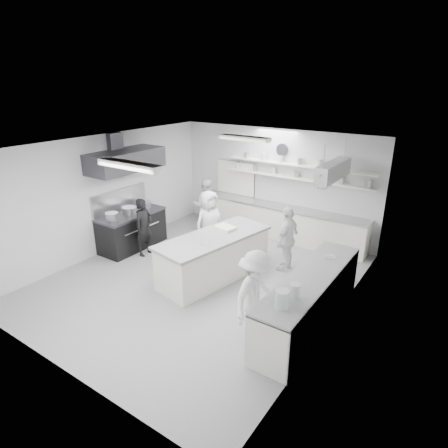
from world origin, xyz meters
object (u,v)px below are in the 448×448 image
Objects in this scene: prep_island at (214,258)px; cook_back at (205,205)px; right_counter at (309,301)px; stove at (132,231)px; cook_stove at (144,227)px; back_counter at (278,222)px.

cook_back is (-1.91, 2.24, 0.29)m from prep_island.
prep_island is at bearing 169.56° from right_counter.
prep_island is at bearing -3.01° from stove.
stove is at bearing 74.65° from cook_stove.
right_counter is at bearing -55.35° from back_counter.
back_counter is 2.16m from cook_back.
cook_stove reaches higher than right_counter.
cook_back is (0.88, 2.09, 0.33)m from stove.
cook_back is (0.26, 2.24, 0.03)m from cook_stove.
back_counter is at bearing 43.99° from stove.
back_counter is 3.35× the size of cook_stove.
right_counter reaches higher than stove.
cook_stove is at bearing -169.44° from prep_island.
stove is at bearing 33.31° from cook_back.
right_counter is 2.12× the size of cook_back.
back_counter is 3.74m from cook_stove.
right_counter is 2.21× the size of cook_stove.
cook_back reaches higher than prep_island.
cook_back reaches higher than stove.
stove is at bearing -136.01° from back_counter.
back_counter is at bearing 165.48° from cook_back.
right_counter is (2.35, -3.40, 0.01)m from back_counter.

